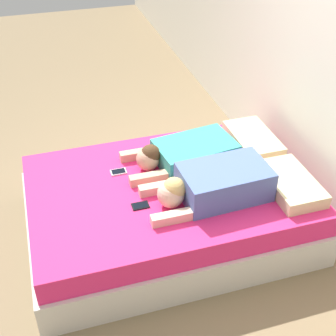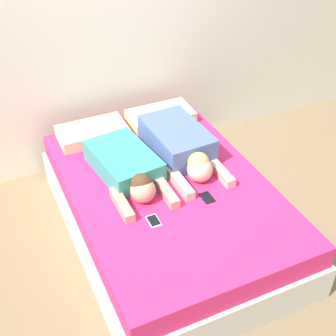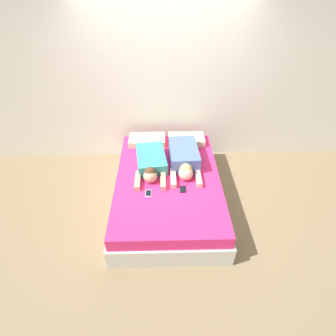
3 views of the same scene
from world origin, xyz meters
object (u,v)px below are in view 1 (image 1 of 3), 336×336
(bed, at_px, (168,208))
(pillow_head_left, at_px, (253,140))
(person_right, at_px, (213,184))
(pillow_head_right, at_px, (290,183))
(cell_phone_left, at_px, (118,172))
(person_left, at_px, (184,154))
(cell_phone_right, at_px, (140,206))

(bed, height_order, pillow_head_left, pillow_head_left)
(pillow_head_left, height_order, person_right, person_right)
(pillow_head_right, relative_size, cell_phone_left, 4.67)
(person_left, bearing_deg, person_right, 7.61)
(bed, bearing_deg, pillow_head_left, 110.53)
(cell_phone_left, xyz_separation_m, cell_phone_right, (0.44, 0.06, 0.00))
(pillow_head_right, bearing_deg, pillow_head_left, 180.00)
(bed, bearing_deg, pillow_head_right, 69.47)
(cell_phone_left, distance_m, cell_phone_right, 0.45)
(person_right, distance_m, cell_phone_left, 0.78)
(pillow_head_left, bearing_deg, person_right, -46.28)
(pillow_head_left, xyz_separation_m, pillow_head_right, (0.63, 0.00, 0.00))
(person_right, bearing_deg, person_left, -172.39)
(bed, height_order, cell_phone_left, cell_phone_left)
(pillow_head_left, distance_m, person_right, 0.80)
(bed, distance_m, person_right, 0.50)
(pillow_head_right, distance_m, cell_phone_right, 1.11)
(person_right, xyz_separation_m, cell_phone_right, (-0.05, -0.53, -0.11))
(pillow_head_right, relative_size, cell_phone_right, 4.67)
(cell_phone_left, relative_size, cell_phone_right, 1.00)
(bed, relative_size, cell_phone_right, 17.48)
(cell_phone_left, bearing_deg, person_left, 87.76)
(pillow_head_left, xyz_separation_m, person_left, (0.08, -0.64, 0.04))
(person_right, bearing_deg, cell_phone_left, -129.80)
(pillow_head_right, bearing_deg, person_left, -130.77)
(pillow_head_left, bearing_deg, person_left, -82.90)
(pillow_head_left, height_order, cell_phone_left, pillow_head_left)
(cell_phone_left, bearing_deg, bed, 51.69)
(bed, xyz_separation_m, cell_phone_right, (0.19, -0.26, 0.24))
(pillow_head_right, height_order, person_left, person_left)
(cell_phone_right, bearing_deg, bed, 125.46)
(pillow_head_left, relative_size, cell_phone_left, 4.67)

